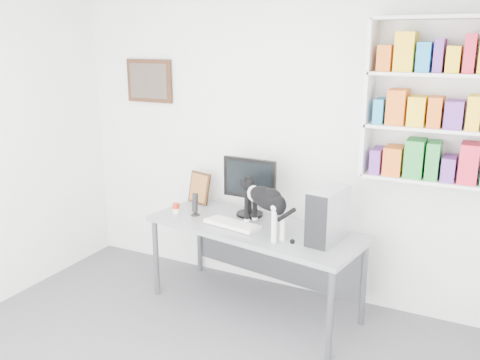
% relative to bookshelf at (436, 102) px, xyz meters
% --- Properties ---
extents(room, '(4.01, 4.01, 2.70)m').
position_rel_bookshelf_xyz_m(room, '(-1.40, -1.85, -0.50)').
color(room, '#56555B').
rests_on(room, ground).
extents(bookshelf, '(1.03, 0.28, 1.24)m').
position_rel_bookshelf_xyz_m(bookshelf, '(0.00, 0.00, 0.00)').
color(bookshelf, silver).
rests_on(bookshelf, room).
extents(wall_art, '(0.52, 0.04, 0.42)m').
position_rel_bookshelf_xyz_m(wall_art, '(-2.70, 0.12, 0.05)').
color(wall_art, '#4D2819').
rests_on(wall_art, room).
extents(desk, '(1.95, 1.01, 0.77)m').
position_rel_bookshelf_xyz_m(desk, '(-1.31, -0.39, -1.46)').
color(desk, gray).
rests_on(desk, room).
extents(monitor, '(0.51, 0.26, 0.53)m').
position_rel_bookshelf_xyz_m(monitor, '(-1.46, -0.16, -0.81)').
color(monitor, black).
rests_on(monitor, desk).
extents(keyboard, '(0.51, 0.27, 0.04)m').
position_rel_bookshelf_xyz_m(keyboard, '(-1.47, -0.47, -1.06)').
color(keyboard, white).
rests_on(keyboard, desk).
extents(pc_tower, '(0.25, 0.45, 0.42)m').
position_rel_bookshelf_xyz_m(pc_tower, '(-0.66, -0.42, -0.86)').
color(pc_tower, '#AEAEB2').
rests_on(pc_tower, desk).
extents(speaker, '(0.11, 0.11, 0.21)m').
position_rel_bookshelf_xyz_m(speaker, '(-1.90, -0.37, -0.97)').
color(speaker, black).
rests_on(speaker, desk).
extents(leaning_print, '(0.27, 0.17, 0.31)m').
position_rel_bookshelf_xyz_m(leaning_print, '(-2.05, -0.05, -0.92)').
color(leaning_print, '#4D2819').
rests_on(leaning_print, desk).
extents(soup_can, '(0.07, 0.07, 0.10)m').
position_rel_bookshelf_xyz_m(soup_can, '(-2.08, -0.41, -1.03)').
color(soup_can, red).
rests_on(soup_can, desk).
extents(cat, '(0.66, 0.52, 0.41)m').
position_rel_bookshelf_xyz_m(cat, '(-1.15, -0.51, -0.87)').
color(cat, black).
rests_on(cat, desk).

